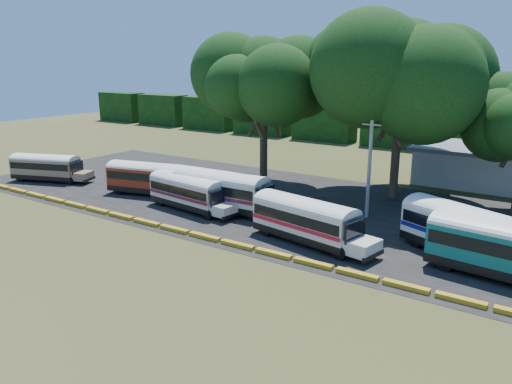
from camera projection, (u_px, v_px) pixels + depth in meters
The scene contains 15 objects.
ground at pixel (180, 239), 36.84m from camera, with size 160.00×160.00×0.00m, color #324818.
asphalt_strip at pixel (277, 203), 45.94m from camera, with size 64.00×24.00×0.02m, color black.
curb at pixel (189, 233), 37.61m from camera, with size 53.70×0.45×0.30m.
terminal_building at pixel (512, 169), 50.73m from camera, with size 19.00×9.00×4.00m.
treeline_backdrop at pixel (397, 127), 74.61m from camera, with size 130.00×4.00×6.00m.
bus_beige at pixel (47, 166), 53.79m from camera, with size 9.16×5.13×2.94m.
bus_red at pixel (150, 177), 48.36m from camera, with size 9.97×4.57×3.18m.
bus_cream_west at pixel (189, 190), 43.59m from camera, with size 9.51×3.43×3.06m.
bus_cream_east at pixel (223, 189), 43.11m from camera, with size 10.75×2.92×3.51m.
bus_white_red at pixel (307, 218), 35.61m from camera, with size 10.13×4.18×3.24m.
bus_white_blue at pixel (470, 231), 32.57m from camera, with size 10.87×6.71×3.53m.
bus_teal at pixel (511, 248), 29.42m from camera, with size 11.02×3.83×3.55m.
tree_west at pixel (264, 78), 50.12m from camera, with size 11.06×11.06×15.15m.
tree_center at pixel (402, 74), 44.79m from camera, with size 13.27×13.27×16.42m.
utility_pole at pixel (369, 168), 40.74m from camera, with size 1.60×0.30×8.18m.
Camera 1 is at (23.96, -25.73, 12.82)m, focal length 35.00 mm.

